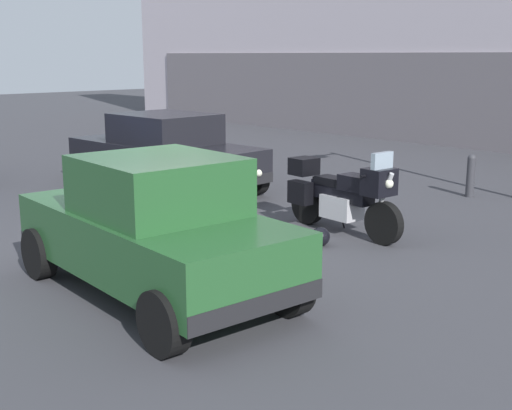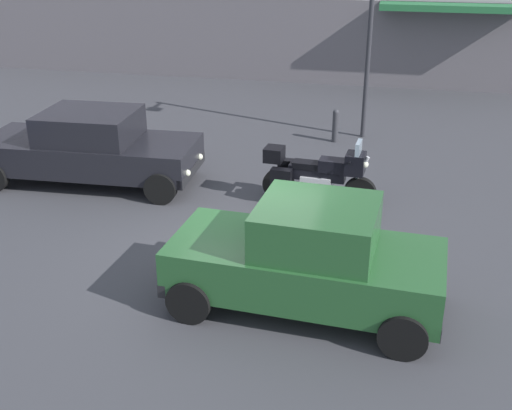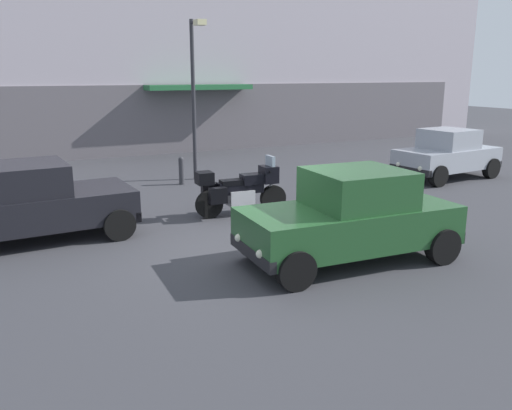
{
  "view_description": "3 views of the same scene",
  "coord_description": "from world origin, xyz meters",
  "px_view_note": "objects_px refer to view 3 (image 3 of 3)",
  "views": [
    {
      "loc": [
        7.51,
        -5.53,
        2.73
      ],
      "look_at": [
        0.62,
        0.89,
        0.63
      ],
      "focal_mm": 47.4,
      "sensor_mm": 36.0,
      "label": 1
    },
    {
      "loc": [
        2.32,
        -9.1,
        5.11
      ],
      "look_at": [
        0.12,
        0.61,
        0.68
      ],
      "focal_mm": 44.61,
      "sensor_mm": 36.0,
      "label": 2
    },
    {
      "loc": [
        -4.24,
        -8.53,
        3.26
      ],
      "look_at": [
        0.31,
        0.41,
        0.76
      ],
      "focal_mm": 37.17,
      "sensor_mm": 36.0,
      "label": 3
    }
  ],
  "objects_px": {
    "helmet": "(266,215)",
    "car_hatchback_near": "(351,217)",
    "streetlamp_curbside": "(195,85)",
    "bollard_curbside": "(181,170)",
    "car_compact_side": "(447,154)",
    "car_sedan_far": "(15,204)",
    "motorcycle": "(240,189)"
  },
  "relations": [
    {
      "from": "car_sedan_far",
      "to": "car_compact_side",
      "type": "height_order",
      "value": "same"
    },
    {
      "from": "motorcycle",
      "to": "car_sedan_far",
      "type": "distance_m",
      "value": 4.82
    },
    {
      "from": "motorcycle",
      "to": "streetlamp_curbside",
      "type": "relative_size",
      "value": 0.47
    },
    {
      "from": "car_hatchback_near",
      "to": "streetlamp_curbside",
      "type": "distance_m",
      "value": 8.44
    },
    {
      "from": "car_hatchback_near",
      "to": "car_sedan_far",
      "type": "bearing_deg",
      "value": -33.03
    },
    {
      "from": "helmet",
      "to": "car_sedan_far",
      "type": "relative_size",
      "value": 0.06
    },
    {
      "from": "helmet",
      "to": "car_hatchback_near",
      "type": "bearing_deg",
      "value": -88.13
    },
    {
      "from": "motorcycle",
      "to": "car_compact_side",
      "type": "distance_m",
      "value": 7.81
    },
    {
      "from": "car_sedan_far",
      "to": "car_compact_side",
      "type": "xyz_separation_m",
      "value": [
        12.55,
        0.98,
        -0.01
      ]
    },
    {
      "from": "car_hatchback_near",
      "to": "bollard_curbside",
      "type": "xyz_separation_m",
      "value": [
        -0.44,
        7.73,
        -0.36
      ]
    },
    {
      "from": "car_hatchback_near",
      "to": "bollard_curbside",
      "type": "bearing_deg",
      "value": -83.35
    },
    {
      "from": "car_hatchback_near",
      "to": "streetlamp_curbside",
      "type": "height_order",
      "value": "streetlamp_curbside"
    },
    {
      "from": "motorcycle",
      "to": "car_sedan_far",
      "type": "bearing_deg",
      "value": -177.17
    },
    {
      "from": "helmet",
      "to": "streetlamp_curbside",
      "type": "xyz_separation_m",
      "value": [
        0.32,
        5.21,
        2.78
      ]
    },
    {
      "from": "car_hatchback_near",
      "to": "bollard_curbside",
      "type": "relative_size",
      "value": 4.69
    },
    {
      "from": "motorcycle",
      "to": "car_compact_side",
      "type": "xyz_separation_m",
      "value": [
        7.73,
        1.06,
        0.15
      ]
    },
    {
      "from": "motorcycle",
      "to": "bollard_curbside",
      "type": "distance_m",
      "value": 3.98
    },
    {
      "from": "car_sedan_far",
      "to": "car_compact_side",
      "type": "relative_size",
      "value": 1.3
    },
    {
      "from": "motorcycle",
      "to": "bollard_curbside",
      "type": "relative_size",
      "value": 2.69
    },
    {
      "from": "car_sedan_far",
      "to": "streetlamp_curbside",
      "type": "xyz_separation_m",
      "value": [
        5.41,
        4.33,
        2.14
      ]
    },
    {
      "from": "helmet",
      "to": "streetlamp_curbside",
      "type": "height_order",
      "value": "streetlamp_curbside"
    },
    {
      "from": "motorcycle",
      "to": "streetlamp_curbside",
      "type": "xyz_separation_m",
      "value": [
        0.6,
        4.42,
        2.3
      ]
    },
    {
      "from": "motorcycle",
      "to": "helmet",
      "type": "xyz_separation_m",
      "value": [
        0.28,
        -0.8,
        -0.48
      ]
    },
    {
      "from": "car_sedan_far",
      "to": "bollard_curbside",
      "type": "relative_size",
      "value": 5.51
    },
    {
      "from": "car_sedan_far",
      "to": "helmet",
      "type": "bearing_deg",
      "value": -12.44
    },
    {
      "from": "streetlamp_curbside",
      "to": "car_hatchback_near",
      "type": "bearing_deg",
      "value": -91.57
    },
    {
      "from": "bollard_curbside",
      "to": "helmet",
      "type": "bearing_deg",
      "value": -85.92
    },
    {
      "from": "motorcycle",
      "to": "car_hatchback_near",
      "type": "relative_size",
      "value": 0.57
    },
    {
      "from": "car_compact_side",
      "to": "streetlamp_curbside",
      "type": "xyz_separation_m",
      "value": [
        -7.14,
        3.35,
        2.15
      ]
    },
    {
      "from": "bollard_curbside",
      "to": "car_sedan_far",
      "type": "bearing_deg",
      "value": -140.64
    },
    {
      "from": "car_hatchback_near",
      "to": "helmet",
      "type": "bearing_deg",
      "value": -84.71
    },
    {
      "from": "car_compact_side",
      "to": "bollard_curbside",
      "type": "distance_m",
      "value": 8.33
    }
  ]
}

